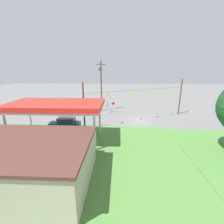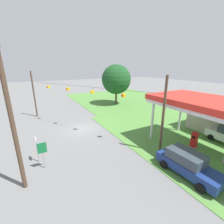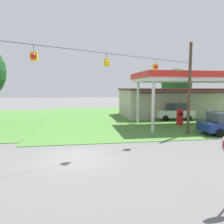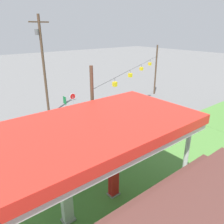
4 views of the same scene
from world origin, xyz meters
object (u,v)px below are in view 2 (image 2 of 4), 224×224
(gas_station_canopy, at_px, (219,107))
(car_at_pumps_front, at_px, (187,163))
(route_sign, at_px, (42,150))
(fuel_pump_near, at_px, (194,141))
(tree_west_verge, at_px, (116,79))
(utility_pole_main, at_px, (8,101))
(stop_sign_roadside, at_px, (36,144))

(gas_station_canopy, bearing_deg, car_at_pumps_front, -81.86)
(gas_station_canopy, xyz_separation_m, route_sign, (-5.65, -14.17, -3.19))
(fuel_pump_near, bearing_deg, tree_west_verge, 172.62)
(utility_pole_main, bearing_deg, tree_west_verge, 134.73)
(tree_west_verge, bearing_deg, utility_pole_main, -45.27)
(car_at_pumps_front, relative_size, tree_west_verge, 0.57)
(fuel_pump_near, height_order, car_at_pumps_front, car_at_pumps_front)
(stop_sign_roadside, relative_size, tree_west_verge, 0.29)
(gas_station_canopy, bearing_deg, stop_sign_roadside, -115.49)
(fuel_pump_near, distance_m, stop_sign_roadside, 15.50)
(gas_station_canopy, relative_size, stop_sign_roadside, 4.85)
(fuel_pump_near, bearing_deg, car_at_pumps_front, -62.65)
(gas_station_canopy, height_order, tree_west_verge, tree_west_verge)
(route_sign, distance_m, utility_pole_main, 5.08)
(car_at_pumps_front, height_order, route_sign, route_sign)
(stop_sign_roadside, xyz_separation_m, utility_pole_main, (2.84, -1.10, 4.51))
(stop_sign_roadside, height_order, route_sign, stop_sign_roadside)
(stop_sign_roadside, xyz_separation_m, tree_west_verge, (-15.28, 17.19, 3.74))
(car_at_pumps_front, bearing_deg, stop_sign_roadside, -129.20)
(gas_station_canopy, xyz_separation_m, tree_west_verge, (-22.21, 2.67, 0.65))
(stop_sign_roadside, bearing_deg, route_sign, -164.27)
(utility_pole_main, bearing_deg, stop_sign_roadside, 158.78)
(car_at_pumps_front, xyz_separation_m, tree_west_verge, (-22.83, 6.97, 4.59))
(fuel_pump_near, distance_m, tree_west_verge, 21.30)
(gas_station_canopy, height_order, utility_pole_main, utility_pole_main)
(car_at_pumps_front, height_order, utility_pole_main, utility_pole_main)
(utility_pole_main, bearing_deg, gas_station_canopy, 75.36)
(utility_pole_main, distance_m, tree_west_verge, 25.77)
(route_sign, bearing_deg, car_at_pumps_front, 57.58)
(car_at_pumps_front, xyz_separation_m, utility_pole_main, (-4.70, -11.33, 5.36))
(tree_west_verge, bearing_deg, stop_sign_roadside, -48.37)
(gas_station_canopy, xyz_separation_m, utility_pole_main, (-4.08, -15.63, 1.42))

